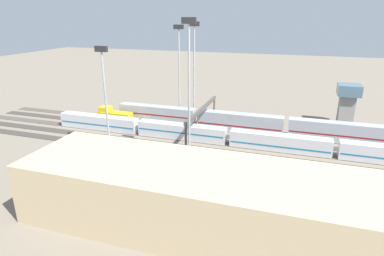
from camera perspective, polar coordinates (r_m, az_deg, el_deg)
name	(u,v)px	position (r m, az deg, el deg)	size (l,w,h in m)	color
ground_plane	(214,143)	(81.19, 3.84, -2.57)	(400.00, 400.00, 0.00)	#756B5B
track_bed_0	(223,130)	(90.29, 5.43, -0.29)	(140.00, 2.80, 0.12)	#4C443D
track_bed_1	(219,136)	(85.70, 4.68, -1.35)	(140.00, 2.80, 0.12)	#3D3833
track_bed_2	(214,142)	(81.17, 3.84, -2.53)	(140.00, 2.80, 0.12)	#4C443D
track_bed_3	(208,150)	(76.69, 2.90, -3.85)	(140.00, 2.80, 0.12)	#3D3833
track_bed_4	(202,158)	(72.28, 1.85, -5.33)	(140.00, 2.80, 0.12)	#3D3833
train_on_track_0	(286,127)	(87.61, 16.10, 0.16)	(95.60, 3.06, 5.00)	#A8AAB2
train_on_track_2	(228,137)	(79.73, 6.37, -1.53)	(95.60, 3.06, 3.80)	silver
train_on_track_1	(114,117)	(96.48, -13.44, 1.86)	(10.00, 3.00, 5.00)	gold
light_mast_0	(194,61)	(91.45, 0.38, 11.62)	(2.80, 0.70, 28.39)	#9EA0A5
light_mast_1	(189,76)	(64.89, -0.52, 9.09)	(2.80, 0.70, 29.66)	#9EA0A5
light_mast_2	(179,62)	(92.67, -2.28, 11.43)	(2.80, 0.70, 27.58)	#9EA0A5
light_mast_3	(104,86)	(72.70, -15.07, 7.06)	(2.80, 0.70, 24.01)	#9EA0A5
signal_gantry	(202,113)	(79.53, 1.76, 2.66)	(0.70, 25.00, 8.80)	#4C4742
maintenance_shed	(215,201)	(47.92, 4.09, -12.69)	(58.03, 15.54, 9.56)	tan
control_tower	(347,102)	(100.99, 25.54, 4.15)	(6.00, 6.00, 11.98)	gray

